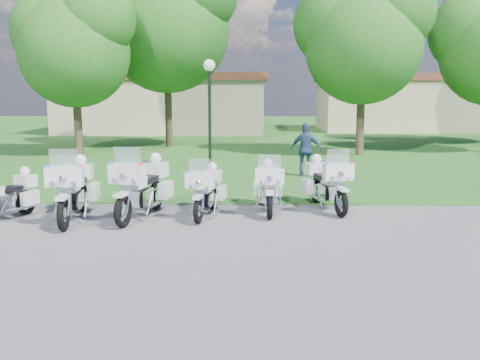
{
  "coord_description": "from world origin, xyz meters",
  "views": [
    {
      "loc": [
        0.19,
        -10.54,
        2.92
      ],
      "look_at": [
        -0.05,
        1.2,
        0.95
      ],
      "focal_mm": 40.0,
      "sensor_mm": 36.0,
      "label": 1
    }
  ],
  "objects_px": {
    "motorcycle_6": "(326,182)",
    "motorcycle_2": "(74,189)",
    "motorcycle_4": "(207,190)",
    "motorcycle_3": "(143,186)",
    "motorcycle_5": "(268,186)",
    "motorcycle_1": "(4,195)",
    "lamp_post": "(209,86)",
    "bystander_c": "(306,150)"
  },
  "relations": [
    {
      "from": "motorcycle_6",
      "to": "motorcycle_2",
      "type": "bearing_deg",
      "value": -1.22
    },
    {
      "from": "motorcycle_4",
      "to": "motorcycle_6",
      "type": "bearing_deg",
      "value": -157.41
    },
    {
      "from": "motorcycle_4",
      "to": "motorcycle_3",
      "type": "bearing_deg",
      "value": 14.96
    },
    {
      "from": "motorcycle_5",
      "to": "motorcycle_6",
      "type": "height_order",
      "value": "motorcycle_6"
    },
    {
      "from": "motorcycle_3",
      "to": "motorcycle_5",
      "type": "height_order",
      "value": "motorcycle_3"
    },
    {
      "from": "motorcycle_2",
      "to": "motorcycle_6",
      "type": "xyz_separation_m",
      "value": [
        5.91,
        1.28,
        -0.06
      ]
    },
    {
      "from": "motorcycle_1",
      "to": "motorcycle_4",
      "type": "height_order",
      "value": "motorcycle_4"
    },
    {
      "from": "lamp_post",
      "to": "bystander_c",
      "type": "distance_m",
      "value": 4.44
    },
    {
      "from": "motorcycle_1",
      "to": "motorcycle_3",
      "type": "bearing_deg",
      "value": -150.53
    },
    {
      "from": "motorcycle_1",
      "to": "motorcycle_2",
      "type": "bearing_deg",
      "value": -154.4
    },
    {
      "from": "motorcycle_1",
      "to": "bystander_c",
      "type": "height_order",
      "value": "bystander_c"
    },
    {
      "from": "bystander_c",
      "to": "motorcycle_5",
      "type": "bearing_deg",
      "value": 86.92
    },
    {
      "from": "motorcycle_1",
      "to": "lamp_post",
      "type": "xyz_separation_m",
      "value": [
        4.05,
        8.27,
        2.49
      ]
    },
    {
      "from": "lamp_post",
      "to": "bystander_c",
      "type": "height_order",
      "value": "lamp_post"
    },
    {
      "from": "motorcycle_2",
      "to": "motorcycle_4",
      "type": "height_order",
      "value": "motorcycle_2"
    },
    {
      "from": "motorcycle_1",
      "to": "motorcycle_3",
      "type": "relative_size",
      "value": 0.78
    },
    {
      "from": "motorcycle_4",
      "to": "lamp_post",
      "type": "xyz_separation_m",
      "value": [
        -0.5,
        7.68,
        2.47
      ]
    },
    {
      "from": "motorcycle_6",
      "to": "bystander_c",
      "type": "distance_m",
      "value": 5.1
    },
    {
      "from": "motorcycle_5",
      "to": "motorcycle_1",
      "type": "bearing_deg",
      "value": 9.7
    },
    {
      "from": "motorcycle_3",
      "to": "motorcycle_4",
      "type": "relative_size",
      "value": 1.19
    },
    {
      "from": "motorcycle_1",
      "to": "motorcycle_6",
      "type": "relative_size",
      "value": 0.86
    },
    {
      "from": "motorcycle_5",
      "to": "motorcycle_6",
      "type": "relative_size",
      "value": 0.95
    },
    {
      "from": "motorcycle_1",
      "to": "lamp_post",
      "type": "bearing_deg",
      "value": -94.13
    },
    {
      "from": "motorcycle_6",
      "to": "bystander_c",
      "type": "height_order",
      "value": "bystander_c"
    },
    {
      "from": "motorcycle_1",
      "to": "motorcycle_5",
      "type": "distance_m",
      "value": 6.12
    },
    {
      "from": "motorcycle_4",
      "to": "motorcycle_5",
      "type": "bearing_deg",
      "value": -154.46
    },
    {
      "from": "bystander_c",
      "to": "motorcycle_3",
      "type": "bearing_deg",
      "value": 66.11
    },
    {
      "from": "motorcycle_3",
      "to": "lamp_post",
      "type": "height_order",
      "value": "lamp_post"
    },
    {
      "from": "motorcycle_1",
      "to": "motorcycle_4",
      "type": "bearing_deg",
      "value": -150.57
    },
    {
      "from": "motorcycle_2",
      "to": "lamp_post",
      "type": "relative_size",
      "value": 0.63
    },
    {
      "from": "motorcycle_5",
      "to": "lamp_post",
      "type": "relative_size",
      "value": 0.54
    },
    {
      "from": "motorcycle_2",
      "to": "motorcycle_5",
      "type": "distance_m",
      "value": 4.56
    },
    {
      "from": "motorcycle_5",
      "to": "motorcycle_6",
      "type": "xyz_separation_m",
      "value": [
        1.45,
        0.31,
        0.04
      ]
    },
    {
      "from": "motorcycle_1",
      "to": "motorcycle_3",
      "type": "xyz_separation_m",
      "value": [
        3.08,
        0.41,
        0.13
      ]
    },
    {
      "from": "motorcycle_3",
      "to": "motorcycle_5",
      "type": "xyz_separation_m",
      "value": [
        2.94,
        0.67,
        -0.1
      ]
    },
    {
      "from": "lamp_post",
      "to": "motorcycle_2",
      "type": "bearing_deg",
      "value": -106.88
    },
    {
      "from": "motorcycle_1",
      "to": "motorcycle_2",
      "type": "relative_size",
      "value": 0.78
    },
    {
      "from": "motorcycle_3",
      "to": "motorcycle_6",
      "type": "xyz_separation_m",
      "value": [
        4.39,
        0.97,
        -0.06
      ]
    },
    {
      "from": "motorcycle_4",
      "to": "motorcycle_5",
      "type": "relative_size",
      "value": 0.97
    },
    {
      "from": "motorcycle_2",
      "to": "motorcycle_3",
      "type": "relative_size",
      "value": 1.01
    },
    {
      "from": "motorcycle_4",
      "to": "bystander_c",
      "type": "distance_m",
      "value": 6.58
    },
    {
      "from": "motorcycle_5",
      "to": "bystander_c",
      "type": "distance_m",
      "value": 5.61
    }
  ]
}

